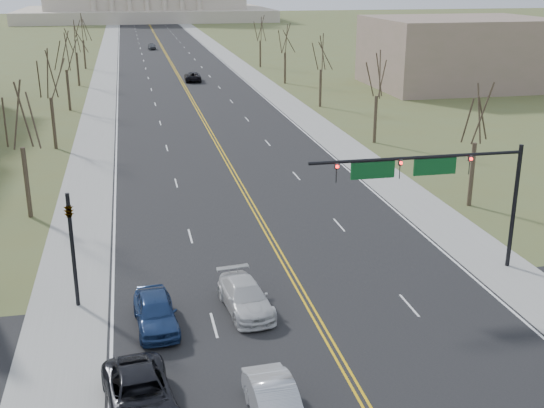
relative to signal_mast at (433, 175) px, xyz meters
name	(u,v)px	position (x,y,z in m)	size (l,w,h in m)	color
road	(172,65)	(-7.45, 96.50, -5.76)	(20.00, 380.00, 0.01)	black
cross_road	(338,357)	(-7.45, -7.50, -5.76)	(120.00, 14.00, 0.01)	black
sidewalk_left	(106,67)	(-19.45, 96.50, -5.75)	(4.00, 380.00, 0.03)	gray
sidewalk_right	(236,63)	(4.55, 96.50, -5.75)	(4.00, 380.00, 0.03)	gray
center_line	(172,65)	(-7.45, 96.50, -5.75)	(0.42, 380.00, 0.01)	gold
edge_line_left	(118,66)	(-17.25, 96.50, -5.75)	(0.15, 380.00, 0.01)	silver
edge_line_right	(225,64)	(2.35, 96.50, -5.75)	(0.15, 380.00, 0.01)	silver
signal_mast	(433,175)	(0.00, 0.00, 0.00)	(12.12, 0.44, 7.20)	black
signal_left	(72,238)	(-18.95, 0.00, -2.05)	(0.32, 0.36, 6.00)	black
tree_r_0	(477,117)	(8.05, 10.50, 0.79)	(3.74, 3.74, 8.50)	#3A3022
tree_l_0	(19,118)	(-22.95, 14.50, 1.18)	(3.96, 3.96, 9.00)	#3A3022
tree_r_1	(377,77)	(8.05, 30.50, 0.79)	(3.74, 3.74, 8.50)	#3A3022
tree_l_1	(49,76)	(-22.95, 34.50, 1.18)	(3.96, 3.96, 9.00)	#3A3022
tree_r_2	(321,54)	(8.05, 50.50, 0.79)	(3.74, 3.74, 8.50)	#3A3022
tree_l_2	(65,53)	(-22.95, 54.50, 1.18)	(3.96, 3.96, 9.00)	#3A3022
tree_r_3	(285,40)	(8.05, 70.50, 0.79)	(3.74, 3.74, 8.50)	#3A3022
tree_l_3	(75,39)	(-22.95, 74.50, 1.18)	(3.96, 3.96, 9.00)	#3A3022
tree_r_4	(260,30)	(8.05, 90.50, 0.79)	(3.74, 3.74, 8.50)	#3A3022
tree_l_4	(82,29)	(-22.95, 94.50, 1.18)	(3.96, 3.96, 9.00)	#3A3022
bldg_right_mass	(458,52)	(32.55, 62.50, -0.76)	(25.00, 20.00, 10.00)	#7C6B58
car_sb_inner_lead	(275,405)	(-11.13, -11.42, -4.98)	(1.63, 4.67, 1.54)	#B1B4BA
car_sb_outer_lead	(140,396)	(-16.05, -9.77, -4.99)	(2.52, 5.46, 1.52)	black
car_sb_inner_second	(245,297)	(-10.69, -2.28, -5.02)	(2.04, 5.01, 1.45)	silver
car_sb_outer_second	(156,312)	(-15.16, -3.09, -4.95)	(1.89, 4.70, 1.60)	navy
car_far_nb	(193,77)	(-5.69, 75.51, -5.02)	(2.44, 5.28, 1.47)	black
car_far_sb	(152,46)	(-9.94, 125.31, -5.04)	(1.68, 4.17, 1.42)	#52565B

